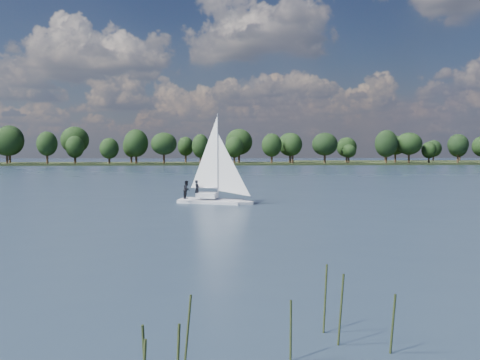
% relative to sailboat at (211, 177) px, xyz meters
% --- Properties ---
extents(ground, '(700.00, 700.00, 0.00)m').
position_rel_sailboat_xyz_m(ground, '(-0.00, 67.92, -2.72)').
color(ground, '#233342').
rests_on(ground, ground).
extents(far_shore, '(660.00, 40.00, 1.50)m').
position_rel_sailboat_xyz_m(far_shore, '(-0.00, 179.92, -2.72)').
color(far_shore, black).
rests_on(far_shore, ground).
extents(sailboat, '(7.60, 4.93, 9.75)m').
position_rel_sailboat_xyz_m(sailboat, '(0.00, 0.00, 0.00)').
color(sailboat, silver).
rests_on(sailboat, ground).
extents(treeline, '(562.52, 74.07, 18.26)m').
position_rel_sailboat_xyz_m(treeline, '(-14.72, 176.71, 5.35)').
color(treeline, black).
rests_on(treeline, ground).
extents(reeds, '(62.28, 12.39, 2.07)m').
position_rel_sailboat_xyz_m(reeds, '(-0.79, -41.88, -1.88)').
color(reeds, '#283316').
rests_on(reeds, ground).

